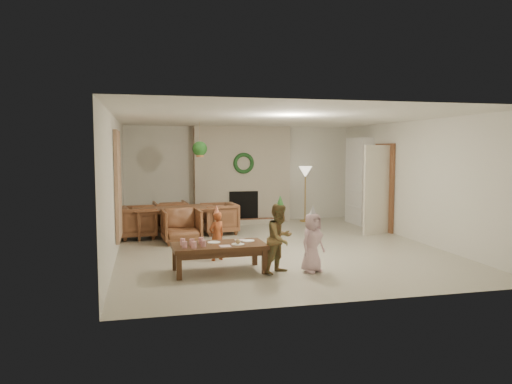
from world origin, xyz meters
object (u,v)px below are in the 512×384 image
object	(u,v)px
dining_chair_right	(219,218)
child_plaid	(280,238)
dining_chair_left	(138,222)
dining_chair_near	(181,226)
dining_chair_far	(170,216)
dining_table	(175,222)
child_red	(217,236)
coffee_table_top	(219,246)
child_pink	(312,243)

from	to	relation	value
dining_chair_right	child_plaid	xyz separation A→B (m)	(0.38, -3.64, 0.19)
dining_chair_left	dining_chair_right	bearing A→B (deg)	-90.00
dining_chair_near	dining_chair_far	bearing A→B (deg)	90.00
dining_table	dining_chair_right	world-z (taller)	dining_chair_right
dining_table	child_red	xyz separation A→B (m)	(0.55, -2.48, 0.10)
coffee_table_top	child_pink	world-z (taller)	child_pink
dining_chair_far	child_pink	distance (m)	4.81
coffee_table_top	child_red	bearing A→B (deg)	81.84
coffee_table_top	child_red	size ratio (longest dim) A/B	1.71
coffee_table_top	child_plaid	distance (m)	0.96
coffee_table_top	child_pink	xyz separation A→B (m)	(1.42, -0.33, 0.05)
child_plaid	dining_chair_left	bearing A→B (deg)	85.64
dining_chair_far	child_red	distance (m)	3.33
child_red	child_pink	distance (m)	1.74
dining_chair_right	child_red	world-z (taller)	child_red
dining_table	child_plaid	world-z (taller)	child_plaid
dining_chair_far	coffee_table_top	size ratio (longest dim) A/B	0.54
coffee_table_top	child_pink	bearing A→B (deg)	-15.21
dining_chair_near	child_pink	size ratio (longest dim) A/B	0.83
dining_table	coffee_table_top	size ratio (longest dim) A/B	1.25
coffee_table_top	child_red	xyz separation A→B (m)	(0.08, 0.79, 0.01)
dining_chair_left	child_pink	world-z (taller)	child_pink
child_plaid	coffee_table_top	bearing A→B (deg)	126.76
dining_table	child_pink	bearing A→B (deg)	-67.56
dining_chair_far	child_plaid	size ratio (longest dim) A/B	0.71
child_plaid	child_pink	xyz separation A→B (m)	(0.51, -0.05, -0.08)
dining_chair_near	dining_chair_far	distance (m)	1.59
dining_chair_near	dining_chair_right	distance (m)	1.27
child_plaid	child_red	bearing A→B (deg)	91.46
dining_chair_near	dining_chair_right	size ratio (longest dim) A/B	1.00
dining_chair_right	child_red	distance (m)	2.61
dining_chair_near	child_red	world-z (taller)	child_red
dining_chair_near	child_red	distance (m)	1.76
dining_chair_near	dining_chair_far	size ratio (longest dim) A/B	1.00
dining_chair_far	dining_chair_right	bearing A→B (deg)	141.34
child_plaid	child_pink	world-z (taller)	child_plaid
dining_chair_near	dining_chair_right	world-z (taller)	same
dining_chair_near	coffee_table_top	xyz separation A→B (m)	(0.39, -2.48, 0.06)
dining_chair_left	dining_chair_far	bearing A→B (deg)	-45.00
child_pink	dining_chair_left	bearing A→B (deg)	97.99
dining_chair_left	dining_chair_right	distance (m)	1.78
dining_chair_right	child_pink	xyz separation A→B (m)	(0.89, -3.69, 0.11)
dining_chair_near	dining_chair_far	world-z (taller)	same
dining_chair_far	child_red	xyz separation A→B (m)	(0.62, -3.27, 0.07)
dining_chair_right	child_red	xyz separation A→B (m)	(-0.44, -2.57, 0.07)
dining_chair_right	child_pink	bearing A→B (deg)	8.48
dining_table	dining_chair_near	world-z (taller)	dining_chair_near
child_red	child_plaid	world-z (taller)	child_plaid
child_plaid	child_pink	bearing A→B (deg)	-41.93
child_red	child_plaid	xyz separation A→B (m)	(0.82, -1.07, 0.12)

